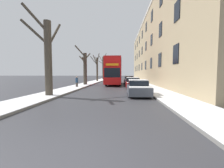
{
  "coord_description": "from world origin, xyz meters",
  "views": [
    {
      "loc": [
        1.24,
        -3.18,
        1.88
      ],
      "look_at": [
        -0.11,
        18.04,
        0.46
      ],
      "focal_mm": 24.0,
      "sensor_mm": 36.0,
      "label": 1
    }
  ],
  "objects_px": {
    "parked_car_1": "(133,83)",
    "pedestrian_left_sidewalk": "(77,82)",
    "bare_tree_left_2": "(97,68)",
    "bare_tree_left_3": "(103,67)",
    "bare_tree_left_1": "(85,67)",
    "parked_car_2": "(130,82)",
    "parked_car_0": "(138,88)",
    "parked_car_3": "(129,80)",
    "bare_tree_left_0": "(47,55)",
    "double_decker_bus": "(114,70)"
  },
  "relations": [
    {
      "from": "bare_tree_left_2",
      "to": "parked_car_0",
      "type": "height_order",
      "value": "bare_tree_left_2"
    },
    {
      "from": "bare_tree_left_1",
      "to": "parked_car_0",
      "type": "bearing_deg",
      "value": -56.56
    },
    {
      "from": "pedestrian_left_sidewalk",
      "to": "parked_car_2",
      "type": "bearing_deg",
      "value": -4.82
    },
    {
      "from": "bare_tree_left_3",
      "to": "parked_car_0",
      "type": "xyz_separation_m",
      "value": [
        7.59,
        -36.21,
        -3.53
      ]
    },
    {
      "from": "bare_tree_left_0",
      "to": "parked_car_2",
      "type": "xyz_separation_m",
      "value": [
        7.47,
        12.36,
        -2.83
      ]
    },
    {
      "from": "bare_tree_left_2",
      "to": "bare_tree_left_3",
      "type": "height_order",
      "value": "bare_tree_left_3"
    },
    {
      "from": "double_decker_bus",
      "to": "parked_car_1",
      "type": "relative_size",
      "value": 2.66
    },
    {
      "from": "parked_car_3",
      "to": "pedestrian_left_sidewalk",
      "type": "xyz_separation_m",
      "value": [
        -7.49,
        -9.48,
        0.16
      ]
    },
    {
      "from": "bare_tree_left_3",
      "to": "pedestrian_left_sidewalk",
      "type": "bearing_deg",
      "value": -89.8
    },
    {
      "from": "parked_car_2",
      "to": "pedestrian_left_sidewalk",
      "type": "height_order",
      "value": "pedestrian_left_sidewalk"
    },
    {
      "from": "bare_tree_left_0",
      "to": "parked_car_0",
      "type": "distance_m",
      "value": 8.05
    },
    {
      "from": "bare_tree_left_2",
      "to": "pedestrian_left_sidewalk",
      "type": "height_order",
      "value": "bare_tree_left_2"
    },
    {
      "from": "parked_car_0",
      "to": "parked_car_3",
      "type": "xyz_separation_m",
      "value": [
        0.0,
        16.3,
        0.05
      ]
    },
    {
      "from": "bare_tree_left_0",
      "to": "double_decker_bus",
      "type": "distance_m",
      "value": 15.83
    },
    {
      "from": "bare_tree_left_0",
      "to": "parked_car_1",
      "type": "relative_size",
      "value": 1.64
    },
    {
      "from": "bare_tree_left_0",
      "to": "pedestrian_left_sidewalk",
      "type": "bearing_deg",
      "value": 90.1
    },
    {
      "from": "bare_tree_left_0",
      "to": "parked_car_2",
      "type": "height_order",
      "value": "bare_tree_left_0"
    },
    {
      "from": "bare_tree_left_0",
      "to": "double_decker_bus",
      "type": "bearing_deg",
      "value": 72.66
    },
    {
      "from": "double_decker_bus",
      "to": "parked_car_3",
      "type": "height_order",
      "value": "double_decker_bus"
    },
    {
      "from": "parked_car_2",
      "to": "parked_car_3",
      "type": "bearing_deg",
      "value": 90.0
    },
    {
      "from": "bare_tree_left_0",
      "to": "double_decker_bus",
      "type": "relative_size",
      "value": 0.62
    },
    {
      "from": "double_decker_bus",
      "to": "parked_car_1",
      "type": "height_order",
      "value": "double_decker_bus"
    },
    {
      "from": "bare_tree_left_1",
      "to": "parked_car_1",
      "type": "bearing_deg",
      "value": -34.67
    },
    {
      "from": "bare_tree_left_1",
      "to": "bare_tree_left_2",
      "type": "bearing_deg",
      "value": 90.3
    },
    {
      "from": "parked_car_1",
      "to": "pedestrian_left_sidewalk",
      "type": "bearing_deg",
      "value": 174.82
    },
    {
      "from": "bare_tree_left_1",
      "to": "bare_tree_left_2",
      "type": "distance_m",
      "value": 12.6
    },
    {
      "from": "bare_tree_left_0",
      "to": "bare_tree_left_1",
      "type": "height_order",
      "value": "bare_tree_left_0"
    },
    {
      "from": "bare_tree_left_1",
      "to": "bare_tree_left_2",
      "type": "relative_size",
      "value": 0.95
    },
    {
      "from": "pedestrian_left_sidewalk",
      "to": "parked_car_1",
      "type": "bearing_deg",
      "value": -40.51
    },
    {
      "from": "bare_tree_left_1",
      "to": "pedestrian_left_sidewalk",
      "type": "relative_size",
      "value": 4.17
    },
    {
      "from": "parked_car_1",
      "to": "bare_tree_left_3",
      "type": "bearing_deg",
      "value": 104.17
    },
    {
      "from": "bare_tree_left_3",
      "to": "double_decker_bus",
      "type": "distance_m",
      "value": 22.83
    },
    {
      "from": "bare_tree_left_2",
      "to": "parked_car_1",
      "type": "height_order",
      "value": "bare_tree_left_2"
    },
    {
      "from": "bare_tree_left_0",
      "to": "bare_tree_left_2",
      "type": "distance_m",
      "value": 25.02
    },
    {
      "from": "bare_tree_left_2",
      "to": "parked_car_1",
      "type": "relative_size",
      "value": 1.57
    },
    {
      "from": "bare_tree_left_0",
      "to": "bare_tree_left_3",
      "type": "height_order",
      "value": "bare_tree_left_3"
    },
    {
      "from": "bare_tree_left_1",
      "to": "bare_tree_left_2",
      "type": "height_order",
      "value": "bare_tree_left_2"
    },
    {
      "from": "parked_car_2",
      "to": "bare_tree_left_0",
      "type": "bearing_deg",
      "value": -121.16
    },
    {
      "from": "bare_tree_left_1",
      "to": "parked_car_1",
      "type": "distance_m",
      "value": 9.36
    },
    {
      "from": "bare_tree_left_0",
      "to": "pedestrian_left_sidewalk",
      "type": "distance_m",
      "value": 8.35
    },
    {
      "from": "bare_tree_left_1",
      "to": "parked_car_0",
      "type": "height_order",
      "value": "bare_tree_left_1"
    },
    {
      "from": "bare_tree_left_3",
      "to": "parked_car_0",
      "type": "bearing_deg",
      "value": -78.16
    },
    {
      "from": "parked_car_2",
      "to": "parked_car_3",
      "type": "height_order",
      "value": "parked_car_3"
    },
    {
      "from": "bare_tree_left_1",
      "to": "parked_car_0",
      "type": "relative_size",
      "value": 1.61
    },
    {
      "from": "bare_tree_left_1",
      "to": "parked_car_0",
      "type": "xyz_separation_m",
      "value": [
        7.46,
        -11.3,
        -2.31
      ]
    },
    {
      "from": "bare_tree_left_0",
      "to": "pedestrian_left_sidewalk",
      "type": "xyz_separation_m",
      "value": [
        -0.01,
        7.95,
        -2.58
      ]
    },
    {
      "from": "parked_car_3",
      "to": "double_decker_bus",
      "type": "bearing_deg",
      "value": -139.71
    },
    {
      "from": "double_decker_bus",
      "to": "parked_car_0",
      "type": "relative_size",
      "value": 2.88
    },
    {
      "from": "bare_tree_left_3",
      "to": "bare_tree_left_0",
      "type": "bearing_deg",
      "value": -89.82
    },
    {
      "from": "parked_car_0",
      "to": "parked_car_2",
      "type": "relative_size",
      "value": 1.02
    }
  ]
}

